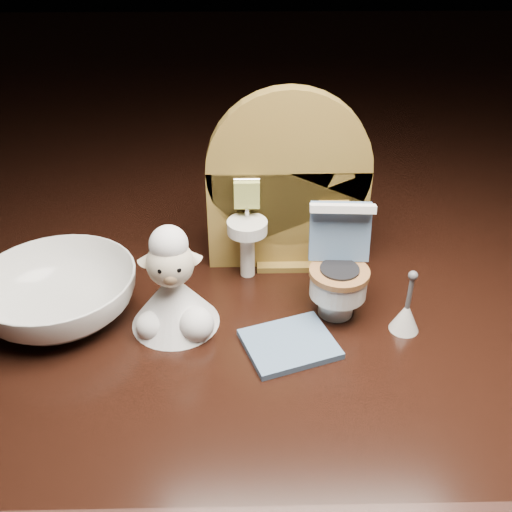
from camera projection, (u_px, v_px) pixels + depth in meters
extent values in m
cube|color=black|center=(289.00, 357.00, 0.46)|extent=(2.50, 2.50, 0.10)
cube|color=olive|center=(287.00, 218.00, 0.47)|extent=(0.13, 0.02, 0.09)
cylinder|color=olive|center=(289.00, 170.00, 0.44)|extent=(0.13, 0.02, 0.13)
cube|color=olive|center=(286.00, 259.00, 0.49)|extent=(0.05, 0.04, 0.01)
cylinder|color=white|center=(247.00, 252.00, 0.46)|extent=(0.01, 0.01, 0.04)
cylinder|color=white|center=(247.00, 227.00, 0.45)|extent=(0.03, 0.03, 0.01)
cylinder|color=silver|center=(247.00, 210.00, 0.45)|extent=(0.00, 0.00, 0.01)
cube|color=#A5AE50|center=(247.00, 194.00, 0.44)|extent=(0.02, 0.01, 0.02)
cube|color=olive|center=(333.00, 214.00, 0.46)|extent=(0.02, 0.01, 0.02)
cylinder|color=beige|center=(334.00, 224.00, 0.45)|extent=(0.02, 0.02, 0.02)
cylinder|color=white|center=(336.00, 302.00, 0.43)|extent=(0.03, 0.03, 0.02)
cylinder|color=white|center=(338.00, 284.00, 0.41)|extent=(0.04, 0.04, 0.02)
cylinder|color=#9A6335|center=(339.00, 273.00, 0.41)|extent=(0.04, 0.04, 0.00)
cube|color=white|center=(335.00, 267.00, 0.44)|extent=(0.04, 0.02, 0.05)
cube|color=slate|center=(340.00, 232.00, 0.41)|extent=(0.04, 0.02, 0.04)
cube|color=white|center=(343.00, 208.00, 0.40)|extent=(0.05, 0.01, 0.01)
cylinder|color=#B4CE3A|center=(352.00, 230.00, 0.42)|extent=(0.01, 0.01, 0.01)
cube|color=slate|center=(290.00, 344.00, 0.40)|extent=(0.07, 0.07, 0.00)
cone|color=white|center=(406.00, 316.00, 0.41)|extent=(0.02, 0.02, 0.02)
cylinder|color=#59595B|center=(410.00, 292.00, 0.40)|extent=(0.00, 0.00, 0.03)
sphere|color=#59595B|center=(413.00, 276.00, 0.39)|extent=(0.01, 0.01, 0.01)
cone|color=white|center=(174.00, 299.00, 0.41)|extent=(0.06, 0.06, 0.04)
sphere|color=white|center=(196.00, 324.00, 0.40)|extent=(0.03, 0.03, 0.03)
sphere|color=white|center=(151.00, 326.00, 0.41)|extent=(0.02, 0.02, 0.02)
sphere|color=beige|center=(170.00, 263.00, 0.39)|extent=(0.03, 0.03, 0.03)
sphere|color=#A2805A|center=(170.00, 277.00, 0.38)|extent=(0.01, 0.01, 0.01)
sphere|color=white|center=(169.00, 244.00, 0.39)|extent=(0.03, 0.03, 0.03)
cone|color=beige|center=(148.00, 258.00, 0.39)|extent=(0.02, 0.01, 0.02)
cone|color=beige|center=(192.00, 255.00, 0.39)|extent=(0.02, 0.01, 0.02)
sphere|color=black|center=(160.00, 271.00, 0.38)|extent=(0.00, 0.00, 0.00)
sphere|color=black|center=(178.00, 270.00, 0.38)|extent=(0.00, 0.00, 0.00)
imported|color=white|center=(59.00, 295.00, 0.42)|extent=(0.15, 0.15, 0.04)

